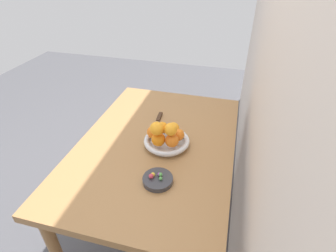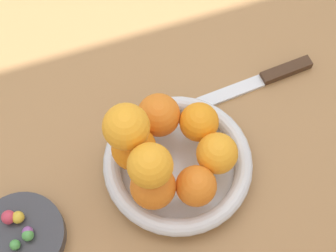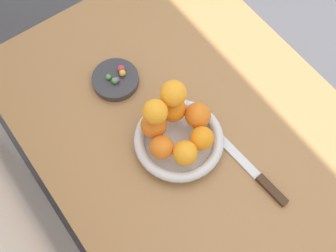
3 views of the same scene
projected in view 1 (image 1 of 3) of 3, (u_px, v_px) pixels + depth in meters
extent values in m
plane|color=#4C4C51|center=(159.00, 232.00, 1.72)|extent=(6.00, 6.00, 0.00)
cube|color=beige|center=(281.00, 49.00, 0.92)|extent=(4.00, 0.05, 2.50)
cube|color=#9E7042|center=(157.00, 145.00, 1.32)|extent=(1.10, 0.76, 0.04)
cylinder|color=#9E7042|center=(136.00, 138.00, 1.98)|extent=(0.05, 0.05, 0.70)
cylinder|color=#9E7042|center=(221.00, 152.00, 1.85)|extent=(0.05, 0.05, 0.70)
cylinder|color=silver|center=(167.00, 144.00, 1.28)|extent=(0.18, 0.18, 0.01)
torus|color=silver|center=(167.00, 141.00, 1.27)|extent=(0.22, 0.22, 0.03)
cylinder|color=#333338|center=(158.00, 180.00, 1.08)|extent=(0.13, 0.13, 0.02)
sphere|color=orange|center=(158.00, 139.00, 1.21)|extent=(0.06, 0.06, 0.06)
sphere|color=orange|center=(172.00, 141.00, 1.20)|extent=(0.06, 0.06, 0.06)
sphere|color=orange|center=(178.00, 135.00, 1.24)|extent=(0.06, 0.06, 0.06)
sphere|color=orange|center=(173.00, 128.00, 1.29)|extent=(0.06, 0.06, 0.06)
sphere|color=orange|center=(162.00, 128.00, 1.29)|extent=(0.06, 0.06, 0.06)
sphere|color=orange|center=(154.00, 132.00, 1.25)|extent=(0.06, 0.06, 0.06)
sphere|color=orange|center=(171.00, 129.00, 1.17)|extent=(0.06, 0.06, 0.06)
sphere|color=orange|center=(157.00, 128.00, 1.17)|extent=(0.06, 0.06, 0.06)
sphere|color=#8C4C99|center=(159.00, 174.00, 1.08)|extent=(0.02, 0.02, 0.02)
sphere|color=#C6384C|center=(151.00, 176.00, 1.07)|extent=(0.02, 0.02, 0.02)
sphere|color=gold|center=(153.00, 174.00, 1.08)|extent=(0.02, 0.02, 0.02)
sphere|color=#4C9947|center=(161.00, 178.00, 1.06)|extent=(0.01, 0.01, 0.01)
sphere|color=#4C9947|center=(160.00, 175.00, 1.08)|extent=(0.02, 0.02, 0.02)
cube|color=#3F2819|center=(159.00, 117.00, 1.49)|extent=(0.09, 0.03, 0.01)
cube|color=silver|center=(154.00, 130.00, 1.39)|extent=(0.17, 0.03, 0.01)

